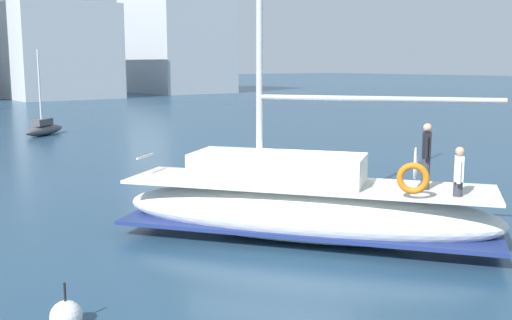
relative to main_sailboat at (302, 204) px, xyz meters
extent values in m
plane|color=navy|center=(0.73, 0.17, -0.92)|extent=(400.00, 400.00, 0.00)
ellipsoid|color=white|center=(0.05, -0.06, -0.22)|extent=(7.48, 9.23, 1.40)
cube|color=navy|center=(0.05, -0.06, -0.54)|extent=(7.39, 9.09, 0.10)
cube|color=beige|center=(0.05, -0.06, 0.52)|extent=(7.05, 8.73, 0.08)
cube|color=white|center=(-0.37, 0.53, 0.91)|extent=(3.86, 4.50, 0.70)
cylinder|color=#B7B7BC|center=(1.01, -1.44, 2.68)|extent=(3.41, 4.78, 0.12)
cylinder|color=silver|center=(-2.49, 3.55, 1.03)|extent=(0.77, 0.57, 0.06)
torus|color=orange|center=(0.60, -2.90, 1.03)|extent=(0.52, 0.65, 0.70)
cylinder|color=#33333D|center=(1.70, -2.42, 0.96)|extent=(0.20, 0.20, 0.80)
cube|color=black|center=(1.70, -2.42, 1.64)|extent=(0.38, 0.35, 0.56)
sphere|color=tan|center=(1.70, -2.42, 2.03)|extent=(0.20, 0.20, 0.20)
cylinder|color=black|center=(1.52, -2.54, 1.59)|extent=(0.09, 0.09, 0.50)
cylinder|color=black|center=(1.88, -2.29, 1.59)|extent=(0.09, 0.09, 0.50)
cylinder|color=#33333D|center=(1.67, -3.32, 0.73)|extent=(0.20, 0.20, 0.35)
cube|color=white|center=(1.67, -3.32, 1.19)|extent=(0.38, 0.35, 0.56)
sphere|color=tan|center=(1.67, -3.32, 1.58)|extent=(0.20, 0.20, 0.20)
cylinder|color=white|center=(1.49, -3.45, 1.14)|extent=(0.09, 0.09, 0.50)
cylinder|color=white|center=(1.85, -3.20, 1.14)|extent=(0.09, 0.09, 0.50)
torus|color=silver|center=(1.56, -2.22, 1.18)|extent=(0.66, 0.49, 0.76)
ellipsoid|color=#4C4C51|center=(2.67, 26.76, -0.61)|extent=(3.56, 3.15, 0.62)
cube|color=#4C4C51|center=(2.52, 26.64, -0.10)|extent=(1.57, 1.44, 0.40)
cylinder|color=silver|center=(2.45, 26.58, 2.03)|extent=(0.11, 0.11, 4.66)
sphere|color=silver|center=(-6.60, -1.30, -0.76)|extent=(0.55, 0.55, 0.55)
cylinder|color=black|center=(-6.60, -1.30, -0.46)|extent=(0.04, 0.04, 0.60)
cube|color=#B2B7BC|center=(18.46, 69.35, 5.04)|extent=(12.74, 17.62, 11.93)
cube|color=#B2B7BC|center=(38.75, 71.21, 8.57)|extent=(12.28, 15.43, 18.98)
camera|label=1|loc=(-10.04, -10.93, 3.50)|focal=42.33mm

